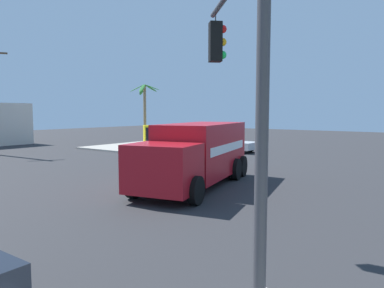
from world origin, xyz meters
name	(u,v)px	position (x,y,z in m)	size (l,w,h in m)	color
ground_plane	(186,185)	(0.00, 0.00, 0.00)	(100.00, 100.00, 0.00)	#2B2B2D
sidewalk_corner_far	(161,147)	(11.82, 11.82, 0.07)	(10.36, 10.36, 0.14)	#9E998E
delivery_truck	(196,153)	(0.23, -0.35, 1.40)	(7.87, 4.30, 2.65)	#AD141E
traffic_light_primary	(241,72)	(-6.33, -6.06, 3.89)	(3.01, 2.90, 5.70)	#38383D
pickup_silver	(225,142)	(12.57, 5.68, 0.73)	(2.33, 5.24, 1.38)	#B7BABF
vending_machine_red	(149,136)	(11.16, 12.69, 1.07)	(1.17, 1.14, 1.85)	yellow
vending_machine_blue	(168,134)	(13.57, 12.55, 1.07)	(1.16, 1.17, 1.85)	#0F38B2
palm_tree_far	(145,105)	(12.13, 14.08, 3.79)	(2.69, 2.54, 5.59)	#7A6647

